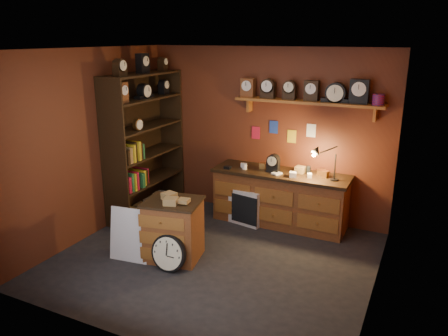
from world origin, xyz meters
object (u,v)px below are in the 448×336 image
shelving_unit (143,139)px  low_cabinet (173,227)px  big_round_clock (169,253)px  workbench (280,195)px

shelving_unit → low_cabinet: 1.93m
big_round_clock → shelving_unit: bearing=133.2°
shelving_unit → big_round_clock: 2.28m
workbench → low_cabinet: bearing=-118.1°
low_cabinet → big_round_clock: 0.39m
shelving_unit → big_round_clock: (1.40, -1.49, -1.02)m
shelving_unit → workbench: bearing=12.8°
big_round_clock → low_cabinet: bearing=110.0°
shelving_unit → big_round_clock: bearing=-46.8°
workbench → low_cabinet: workbench is taller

